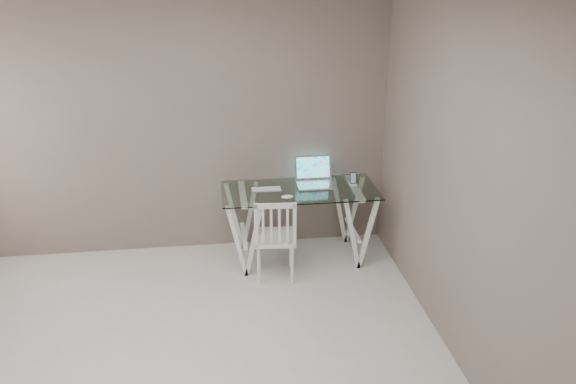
% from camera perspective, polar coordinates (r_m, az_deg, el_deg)
% --- Properties ---
extents(room, '(4.50, 4.52, 2.71)m').
position_cam_1_polar(room, '(3.34, -13.35, 2.96)').
color(room, beige).
rests_on(room, ground).
extents(desk, '(1.50, 0.70, 0.75)m').
position_cam_1_polar(desk, '(5.58, 1.13, -3.19)').
color(desk, silver).
rests_on(desk, ground).
extents(chair, '(0.41, 0.41, 0.83)m').
position_cam_1_polar(chair, '(5.16, -1.31, -4.46)').
color(chair, silver).
rests_on(chair, ground).
extents(laptop, '(0.37, 0.33, 0.25)m').
position_cam_1_polar(laptop, '(5.57, 2.71, 1.49)').
color(laptop, silver).
rests_on(laptop, desk).
extents(keyboard, '(0.30, 0.13, 0.01)m').
position_cam_1_polar(keyboard, '(5.42, -2.24, 0.27)').
color(keyboard, silver).
rests_on(keyboard, desk).
extents(mouse, '(0.11, 0.07, 0.04)m').
position_cam_1_polar(mouse, '(5.21, -0.08, -0.49)').
color(mouse, white).
rests_on(mouse, desk).
extents(phone_dock, '(0.07, 0.07, 0.13)m').
position_cam_1_polar(phone_dock, '(5.56, 6.62, 1.07)').
color(phone_dock, white).
rests_on(phone_dock, desk).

